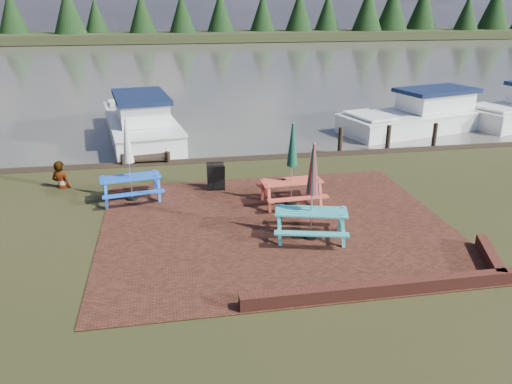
{
  "coord_description": "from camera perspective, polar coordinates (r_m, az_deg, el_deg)",
  "views": [
    {
      "loc": [
        -2.61,
        -10.6,
        5.56
      ],
      "look_at": [
        -0.53,
        0.98,
        1.0
      ],
      "focal_mm": 35.0,
      "sensor_mm": 36.0,
      "label": 1
    }
  ],
  "objects": [
    {
      "name": "picnic_table_blue",
      "position": [
        14.95,
        -14.2,
        2.11
      ],
      "size": [
        1.95,
        1.79,
        2.39
      ],
      "rotation": [
        0.0,
        0.0,
        0.16
      ],
      "color": "blue",
      "rests_on": "ground"
    },
    {
      "name": "picnic_table_red",
      "position": [
        14.21,
        4.1,
        1.75
      ],
      "size": [
        1.82,
        1.63,
        2.41
      ],
      "rotation": [
        0.0,
        0.0,
        0.05
      ],
      "color": "#CB4834",
      "rests_on": "ground"
    },
    {
      "name": "person",
      "position": [
        16.64,
        -21.66,
        3.27
      ],
      "size": [
        0.74,
        0.63,
        1.73
      ],
      "primitive_type": "imported",
      "rotation": [
        0.0,
        0.0,
        2.72
      ],
      "color": "gray",
      "rests_on": "ground"
    },
    {
      "name": "jetty",
      "position": [
        22.56,
        -12.2,
        6.73
      ],
      "size": [
        1.76,
        9.08,
        1.0
      ],
      "color": "black",
      "rests_on": "ground"
    },
    {
      "name": "brick_wall",
      "position": [
        10.9,
        17.54,
        -9.66
      ],
      "size": [
        6.21,
        1.79,
        0.3
      ],
      "color": "#4C1E16",
      "rests_on": "ground"
    },
    {
      "name": "ground",
      "position": [
        12.25,
        3.29,
        -5.85
      ],
      "size": [
        120.0,
        120.0,
        0.0
      ],
      "primitive_type": "plane",
      "color": "black",
      "rests_on": "ground"
    },
    {
      "name": "chalkboard",
      "position": [
        15.42,
        -4.6,
        1.73
      ],
      "size": [
        0.54,
        0.52,
        0.85
      ],
      "rotation": [
        0.0,
        0.0,
        -0.05
      ],
      "color": "black",
      "rests_on": "ground"
    },
    {
      "name": "far_treeline",
      "position": [
        76.68,
        -8.69,
        19.24
      ],
      "size": [
        120.0,
        10.0,
        8.1
      ],
      "color": "black",
      "rests_on": "ground"
    },
    {
      "name": "boat_jetty",
      "position": [
        22.58,
        -13.02,
        7.63
      ],
      "size": [
        3.84,
        8.16,
        2.27
      ],
      "rotation": [
        0.0,
        0.0,
        0.15
      ],
      "color": "silver",
      "rests_on": "ground"
    },
    {
      "name": "picnic_table_teal",
      "position": [
        12.19,
        6.37,
        -1.66
      ],
      "size": [
        2.09,
        1.95,
        2.43
      ],
      "rotation": [
        0.0,
        0.0,
        -0.25
      ],
      "color": "teal",
      "rests_on": "ground"
    },
    {
      "name": "water",
      "position": [
        47.99,
        -7.2,
        14.36
      ],
      "size": [
        120.0,
        60.0,
        0.02
      ],
      "primitive_type": "cube",
      "color": "#46433C",
      "rests_on": "ground"
    },
    {
      "name": "paving",
      "position": [
        13.12,
        2.29,
        -3.86
      ],
      "size": [
        9.0,
        7.5,
        0.02
      ],
      "primitive_type": "cube",
      "color": "#361A11",
      "rests_on": "ground"
    },
    {
      "name": "boat_near",
      "position": [
        24.77,
        18.41,
        8.13
      ],
      "size": [
        8.09,
        4.52,
        2.08
      ],
      "rotation": [
        0.0,
        0.0,
        1.83
      ],
      "color": "silver",
      "rests_on": "ground"
    }
  ]
}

